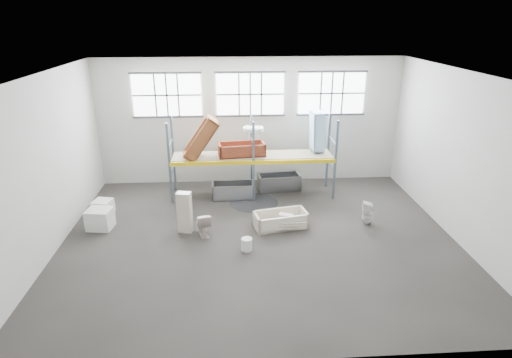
{
  "coord_description": "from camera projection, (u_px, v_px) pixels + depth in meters",
  "views": [
    {
      "loc": [
        -0.86,
        -11.55,
        6.47
      ],
      "look_at": [
        0.0,
        1.5,
        1.4
      ],
      "focal_mm": 29.78,
      "sensor_mm": 36.0,
      "label": 1
    }
  ],
  "objects": [
    {
      "name": "rack_upright_mb",
      "position": [
        252.0,
        152.0,
        16.41
      ],
      "size": [
        0.08,
        0.08,
        3.0
      ],
      "primitive_type": "cube",
      "color": "slate",
      "rests_on": "floor"
    },
    {
      "name": "toilet_white",
      "position": [
        368.0,
        213.0,
        13.91
      ],
      "size": [
        0.44,
        0.43,
        0.79
      ],
      "primitive_type": "imported",
      "rotation": [
        0.0,
        0.0,
        -1.81
      ],
      "color": "white",
      "rests_on": "floor"
    },
    {
      "name": "toilet_beige",
      "position": [
        203.0,
        224.0,
        13.26
      ],
      "size": [
        0.59,
        0.82,
        0.75
      ],
      "primitive_type": "imported",
      "rotation": [
        0.0,
        0.0,
        3.39
      ],
      "color": "beige",
      "rests_on": "floor"
    },
    {
      "name": "rack_beam_front",
      "position": [
        253.0,
        162.0,
        15.3
      ],
      "size": [
        6.0,
        0.1,
        0.14
      ],
      "primitive_type": "cube",
      "color": "yellow",
      "rests_on": "floor"
    },
    {
      "name": "carton_near",
      "position": [
        100.0,
        219.0,
        13.68
      ],
      "size": [
        0.85,
        0.76,
        0.65
      ],
      "primitive_type": "cube",
      "rotation": [
        0.0,
        0.0,
        -0.14
      ],
      "color": "silver",
      "rests_on": "floor"
    },
    {
      "name": "wall_left",
      "position": [
        44.0,
        167.0,
        11.87
      ],
      "size": [
        0.1,
        10.0,
        5.0
      ],
      "primitive_type": "cube",
      "color": "#B4B0A7",
      "rests_on": "ground"
    },
    {
      "name": "rack_upright_ma",
      "position": [
        253.0,
        162.0,
        15.3
      ],
      "size": [
        0.08,
        0.08,
        3.0
      ],
      "primitive_type": "cube",
      "color": "slate",
      "rests_on": "floor"
    },
    {
      "name": "wall_front",
      "position": [
        280.0,
        254.0,
        7.54
      ],
      "size": [
        12.0,
        0.1,
        5.0
      ],
      "primitive_type": "cube",
      "color": "#BCB8AD",
      "rests_on": "ground"
    },
    {
      "name": "wall_back",
      "position": [
        250.0,
        121.0,
        16.93
      ],
      "size": [
        12.0,
        0.1,
        5.0
      ],
      "primitive_type": "cube",
      "color": "#B7B3AA",
      "rests_on": "ground"
    },
    {
      "name": "wall_right",
      "position": [
        462.0,
        158.0,
        12.61
      ],
      "size": [
        0.1,
        10.0,
        5.0
      ],
      "primitive_type": "cube",
      "color": "#B0ACA3",
      "rests_on": "ground"
    },
    {
      "name": "rack_beam_back",
      "position": [
        252.0,
        152.0,
        16.41
      ],
      "size": [
        6.0,
        0.1,
        0.14
      ],
      "primitive_type": "cube",
      "color": "yellow",
      "rests_on": "floor"
    },
    {
      "name": "window_right",
      "position": [
        332.0,
        93.0,
        16.63
      ],
      "size": [
        2.6,
        0.04,
        1.6
      ],
      "primitive_type": "cube",
      "color": "white",
      "rests_on": "wall_back"
    },
    {
      "name": "rack_upright_lb",
      "position": [
        173.0,
        154.0,
        16.23
      ],
      "size": [
        0.08,
        0.08,
        3.0
      ],
      "primitive_type": "cube",
      "color": "slate",
      "rests_on": "floor"
    },
    {
      "name": "shelf_deck",
      "position": [
        252.0,
        155.0,
        15.83
      ],
      "size": [
        5.9,
        1.1,
        0.03
      ],
      "primitive_type": "cube",
      "color": "gray",
      "rests_on": "floor"
    },
    {
      "name": "rack_upright_la",
      "position": [
        170.0,
        164.0,
        15.11
      ],
      "size": [
        0.08,
        0.08,
        3.0
      ],
      "primitive_type": "cube",
      "color": "slate",
      "rests_on": "floor"
    },
    {
      "name": "rust_tub_flat",
      "position": [
        242.0,
        149.0,
        15.69
      ],
      "size": [
        1.79,
        1.0,
        0.48
      ],
      "primitive_type": null,
      "rotation": [
        0.0,
        0.0,
        0.12
      ],
      "color": "brown",
      "rests_on": "shelf_deck"
    },
    {
      "name": "ceiling",
      "position": [
        260.0,
        72.0,
        11.31
      ],
      "size": [
        12.0,
        10.0,
        0.1
      ],
      "primitive_type": "cube",
      "color": "silver",
      "rests_on": "ground"
    },
    {
      "name": "rack_upright_rb",
      "position": [
        328.0,
        151.0,
        16.6
      ],
      "size": [
        0.08,
        0.08,
        3.0
      ],
      "primitive_type": "cube",
      "color": "slate",
      "rests_on": "floor"
    },
    {
      "name": "steel_tub_right",
      "position": [
        279.0,
        182.0,
        16.79
      ],
      "size": [
        1.71,
        0.93,
        0.6
      ],
      "primitive_type": null,
      "rotation": [
        0.0,
        0.0,
        0.1
      ],
      "color": "#93969A",
      "rests_on": "floor"
    },
    {
      "name": "bucket",
      "position": [
        247.0,
        244.0,
        12.43
      ],
      "size": [
        0.43,
        0.43,
        0.38
      ],
      "primitive_type": "cylinder",
      "rotation": [
        0.0,
        0.0,
        0.41
      ],
      "color": "silver",
      "rests_on": "floor"
    },
    {
      "name": "sink_in_tub",
      "position": [
        275.0,
        225.0,
        13.65
      ],
      "size": [
        0.46,
        0.46,
        0.15
      ],
      "primitive_type": "imported",
      "rotation": [
        0.0,
        0.0,
        -0.05
      ],
      "color": "beige",
      "rests_on": "bathtub_beige"
    },
    {
      "name": "bathtub_beige",
      "position": [
        281.0,
        220.0,
        13.8
      ],
      "size": [
        1.83,
        1.12,
        0.5
      ],
      "primitive_type": null,
      "rotation": [
        0.0,
        0.0,
        0.2
      ],
      "color": "beige",
      "rests_on": "floor"
    },
    {
      "name": "rust_tub_tilted",
      "position": [
        201.0,
        139.0,
        15.33
      ],
      "size": [
        1.41,
        0.88,
        1.65
      ],
      "primitive_type": null,
      "rotation": [
        0.0,
        -0.96,
        0.07
      ],
      "color": "brown",
      "rests_on": "shelf_deck"
    },
    {
      "name": "sink_on_shelf",
      "position": [
        253.0,
        143.0,
        15.47
      ],
      "size": [
        0.79,
        0.65,
        0.65
      ],
      "primitive_type": "imported",
      "rotation": [
        0.0,
        0.0,
        -0.12
      ],
      "color": "white",
      "rests_on": "rust_tub_flat"
    },
    {
      "name": "carton_far",
      "position": [
        103.0,
        207.0,
        14.72
      ],
      "size": [
        0.7,
        0.7,
        0.49
      ],
      "primitive_type": "cube",
      "rotation": [
        0.0,
        0.0,
        -0.22
      ],
      "color": "silver",
      "rests_on": "floor"
    },
    {
      "name": "rack_upright_ra",
      "position": [
        335.0,
        161.0,
        15.48
      ],
      "size": [
        0.08,
        0.08,
        3.0
      ],
      "primitive_type": "cube",
      "color": "slate",
      "rests_on": "floor"
    },
    {
      "name": "window_mid",
      "position": [
        250.0,
        94.0,
        16.43
      ],
      "size": [
        2.6,
        0.04,
        1.6
      ],
      "primitive_type": "cube",
      "color": "white",
      "rests_on": "wall_back"
    },
    {
      "name": "cistern_tall",
      "position": [
        185.0,
        212.0,
        13.34
      ],
      "size": [
        0.48,
        0.37,
        1.34
      ],
      "primitive_type": "cube",
      "rotation": [
        0.0,
        0.0,
        -0.21
      ],
      "color": "beige",
      "rests_on": "floor"
    },
    {
      "name": "steel_tub_left",
      "position": [
        233.0,
        190.0,
        16.0
      ],
      "size": [
        1.61,
        0.8,
        0.58
      ],
      "primitive_type": null,
      "rotation": [
        0.0,
        0.0,
        0.04
      ],
      "color": "#A9ABB0",
      "rests_on": "floor"
    },
    {
      "name": "floor",
      "position": [
        259.0,
        240.0,
        13.16
      ],
      "size": [
        12.0,
        10.0,
        0.1
      ],
      "primitive_type": "cube",
      "color": "#403B37",
      "rests_on": "ground"
    },
    {
      "name": "window_left",
      "position": [
        167.0,
        95.0,
        16.24
      ],
      "size": [
        2.6,
        0.04,
        1.6
      ],
      "primitive_type": "cube",
      "color": "white",
      "rests_on": "wall_back"
    },
    {
      "name": "cistern_spare",
      "position": [
        286.0,
        220.0,
        13.68
      ],
      "size": [
        0.51,
        0.39,
        0.43
      ],
      "primitive_type": "cube",
      "rotation": [
        0.0,
        0.0,
        -0.43
      ],
      "color": "beige",
      "rests_on": "bathtub_beige"
    },
    {
      "name": "wet_patch",
      "position": [
        254.0,
        203.0,
        15.65
      ],
      "size": [
        1.8,
        1.8,
        0.0
      ],
      "primitive_type": "cylinder",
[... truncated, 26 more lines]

